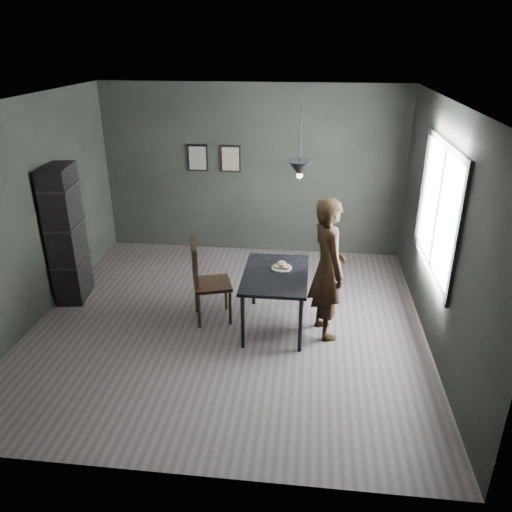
# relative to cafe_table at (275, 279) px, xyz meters

# --- Properties ---
(ground) EXTENTS (5.00, 5.00, 0.00)m
(ground) POSITION_rel_cafe_table_xyz_m (-0.60, 0.00, -0.67)
(ground) COLOR #36312F
(ground) RESTS_ON ground
(back_wall) EXTENTS (5.00, 0.10, 2.80)m
(back_wall) POSITION_rel_cafe_table_xyz_m (-0.60, 2.50, 0.73)
(back_wall) COLOR black
(back_wall) RESTS_ON ground
(ceiling) EXTENTS (5.00, 5.00, 0.02)m
(ceiling) POSITION_rel_cafe_table_xyz_m (-0.60, 0.00, 2.13)
(ceiling) COLOR silver
(ceiling) RESTS_ON ground
(window_assembly) EXTENTS (0.04, 1.96, 1.56)m
(window_assembly) POSITION_rel_cafe_table_xyz_m (1.87, 0.20, 0.93)
(window_assembly) COLOR white
(window_assembly) RESTS_ON ground
(cafe_table) EXTENTS (0.80, 1.20, 0.75)m
(cafe_table) POSITION_rel_cafe_table_xyz_m (0.00, 0.00, 0.00)
(cafe_table) COLOR black
(cafe_table) RESTS_ON ground
(white_plate) EXTENTS (0.23, 0.23, 0.01)m
(white_plate) POSITION_rel_cafe_table_xyz_m (0.07, 0.14, 0.08)
(white_plate) COLOR white
(white_plate) RESTS_ON cafe_table
(donut_pile) EXTENTS (0.21, 0.15, 0.09)m
(donut_pile) POSITION_rel_cafe_table_xyz_m (0.07, 0.14, 0.12)
(donut_pile) COLOR beige
(donut_pile) RESTS_ON white_plate
(woman) EXTENTS (0.62, 0.76, 1.78)m
(woman) POSITION_rel_cafe_table_xyz_m (0.63, -0.09, 0.22)
(woman) COLOR black
(woman) RESTS_ON ground
(wood_chair) EXTENTS (0.59, 0.59, 1.08)m
(wood_chair) POSITION_rel_cafe_table_xyz_m (-0.92, 0.07, -0.06)
(wood_chair) COLOR black
(wood_chair) RESTS_ON ground
(shelf_unit) EXTENTS (0.45, 0.68, 1.91)m
(shelf_unit) POSITION_rel_cafe_table_xyz_m (-2.92, 0.46, 0.28)
(shelf_unit) COLOR black
(shelf_unit) RESTS_ON ground
(pendant_lamp) EXTENTS (0.28, 0.28, 0.86)m
(pendant_lamp) POSITION_rel_cafe_table_xyz_m (0.25, 0.10, 1.38)
(pendant_lamp) COLOR black
(pendant_lamp) RESTS_ON ground
(framed_print_left) EXTENTS (0.34, 0.04, 0.44)m
(framed_print_left) POSITION_rel_cafe_table_xyz_m (-1.50, 2.47, 0.93)
(framed_print_left) COLOR black
(framed_print_left) RESTS_ON ground
(framed_print_right) EXTENTS (0.34, 0.04, 0.44)m
(framed_print_right) POSITION_rel_cafe_table_xyz_m (-0.95, 2.47, 0.93)
(framed_print_right) COLOR black
(framed_print_right) RESTS_ON ground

